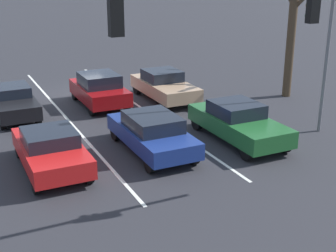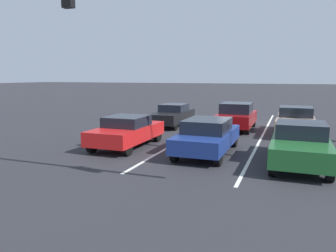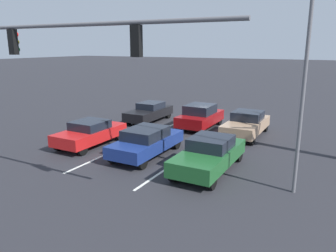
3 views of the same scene
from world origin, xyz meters
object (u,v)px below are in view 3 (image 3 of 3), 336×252
Objects in this scene: car_red_rightlane_front at (90,133)px; car_maroon_midlane_second at (200,116)px; car_navy_midlane_front at (146,141)px; traffic_signal_gantry at (20,60)px; car_black_rightlane_second at (149,112)px; car_tan_leftlane_second at (246,124)px; car_darkgreen_leftlane_front at (209,154)px; street_lamp_left_shoulder at (302,47)px.

car_maroon_midlane_second reaches higher than car_red_rightlane_front.
traffic_signal_gantry is (2.69, 4.78, 4.15)m from car_navy_midlane_front.
car_black_rightlane_second is 7.36m from car_tan_leftlane_second.
car_red_rightlane_front is 0.93× the size of car_tan_leftlane_second.
street_lamp_left_shoulder reaches higher than car_darkgreen_leftlane_front.
car_navy_midlane_front is 6.61m from car_maroon_midlane_second.
car_tan_leftlane_second is 9.22m from street_lamp_left_shoulder.
car_maroon_midlane_second reaches higher than car_navy_midlane_front.
car_black_rightlane_second is at bearing -34.99° from street_lamp_left_shoulder.
car_darkgreen_leftlane_front reaches higher than car_navy_midlane_front.
car_maroon_midlane_second is (3.40, -6.99, 0.05)m from car_darkgreen_leftlane_front.
car_darkgreen_leftlane_front is 1.17× the size of car_maroon_midlane_second.
car_maroon_midlane_second is 0.43× the size of street_lamp_left_shoulder.
car_navy_midlane_front is 0.48× the size of street_lamp_left_shoulder.
traffic_signal_gantry reaches higher than car_red_rightlane_front.
car_darkgreen_leftlane_front is at bearing 136.58° from car_black_rightlane_second.
street_lamp_left_shoulder is at bearing 174.52° from car_red_rightlane_front.
car_darkgreen_leftlane_front is 7.77m from car_maroon_midlane_second.
traffic_signal_gantry reaches higher than car_tan_leftlane_second.
car_red_rightlane_front is 7.61m from car_maroon_midlane_second.
car_red_rightlane_front is 0.89× the size of car_darkgreen_leftlane_front.
car_red_rightlane_front is 0.93× the size of car_navy_midlane_front.
traffic_signal_gantry is 1.38× the size of street_lamp_left_shoulder.
traffic_signal_gantry is at bearing 60.80° from car_tan_leftlane_second.
car_tan_leftlane_second is (-7.34, 0.56, 0.05)m from car_black_rightlane_second.
traffic_signal_gantry is at bearing 101.98° from car_red_rightlane_front.
car_darkgreen_leftlane_front reaches higher than car_red_rightlane_front.
car_red_rightlane_front is 11.75m from street_lamp_left_shoulder.
car_darkgreen_leftlane_front is 0.37× the size of traffic_signal_gantry.
car_navy_midlane_front is 1.06× the size of car_black_rightlane_second.
car_maroon_midlane_second is at bearing -47.76° from street_lamp_left_shoulder.
car_red_rightlane_front is at bearing 40.50° from car_tan_leftlane_second.
traffic_signal_gantry is 10.44m from street_lamp_left_shoulder.
car_darkgreen_leftlane_front is 6.50m from car_tan_leftlane_second.
car_red_rightlane_front is 3.72m from car_navy_midlane_front.
traffic_signal_gantry reaches higher than car_navy_midlane_front.
car_black_rightlane_second is at bearing -4.39° from car_tan_leftlane_second.
car_red_rightlane_front is 9.36m from car_tan_leftlane_second.
car_black_rightlane_second is (0.22, -6.64, -0.02)m from car_red_rightlane_front.
car_red_rightlane_front is 0.99× the size of car_black_rightlane_second.
car_navy_midlane_front is 1.00× the size of car_tan_leftlane_second.
street_lamp_left_shoulder is at bearing 117.00° from car_tan_leftlane_second.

